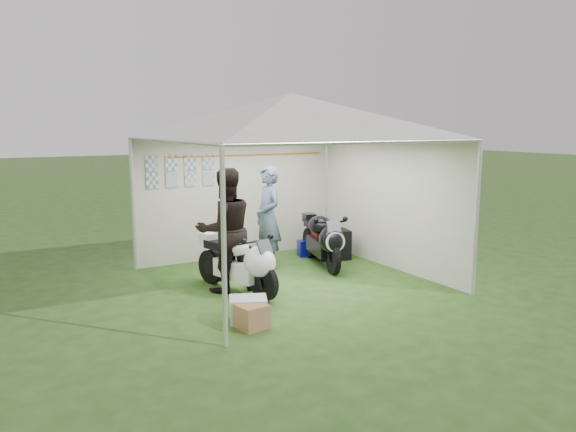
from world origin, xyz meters
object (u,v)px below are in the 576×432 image
at_px(person_blue_jacket, 268,217).
at_px(crate_1, 252,316).
at_px(crate_0, 248,309).
at_px(motorcycle_black, 323,238).
at_px(canopy_tent, 289,121).
at_px(equipment_box, 334,244).
at_px(motorcycle_white, 240,261).
at_px(person_dark_jacket, 225,230).
at_px(paddock_stand, 309,248).

distance_m(person_blue_jacket, crate_1, 3.11).
bearing_deg(person_blue_jacket, crate_0, -30.25).
bearing_deg(crate_0, motorcycle_black, 38.75).
height_order(canopy_tent, crate_1, canopy_tent).
bearing_deg(equipment_box, motorcycle_white, -155.51).
height_order(crate_0, crate_1, crate_0).
bearing_deg(person_blue_jacket, person_dark_jacket, -49.93).
xyz_separation_m(equipment_box, crate_0, (-2.89, -2.31, -0.12)).
distance_m(canopy_tent, motorcycle_black, 2.33).
bearing_deg(equipment_box, crate_0, -141.38).
relative_size(equipment_box, crate_1, 1.64).
bearing_deg(person_blue_jacket, motorcycle_black, 67.70).
height_order(motorcycle_black, equipment_box, motorcycle_black).
xyz_separation_m(person_dark_jacket, equipment_box, (2.59, 0.90, -0.66)).
distance_m(canopy_tent, crate_1, 3.29).
distance_m(equipment_box, crate_1, 3.90).
height_order(person_dark_jacket, crate_0, person_dark_jacket).
bearing_deg(crate_0, paddock_stand, 46.51).
relative_size(motorcycle_white, equipment_box, 3.22).
bearing_deg(crate_1, paddock_stand, 48.20).
relative_size(motorcycle_black, person_blue_jacket, 1.02).
bearing_deg(person_dark_jacket, person_blue_jacket, -139.71).
bearing_deg(person_dark_jacket, motorcycle_black, -163.33).
bearing_deg(paddock_stand, motorcycle_black, -104.58).
xyz_separation_m(paddock_stand, crate_0, (-2.60, -2.74, 0.01)).
bearing_deg(person_dark_jacket, crate_1, 80.39).
xyz_separation_m(canopy_tent, crate_0, (-1.41, -1.41, -2.42)).
bearing_deg(crate_1, motorcycle_white, 70.59).
xyz_separation_m(person_dark_jacket, person_blue_jacket, (1.21, 0.92, -0.04)).
xyz_separation_m(motorcycle_white, equipment_box, (2.45, 1.12, -0.22)).
bearing_deg(equipment_box, canopy_tent, -148.67).
height_order(person_blue_jacket, crate_1, person_blue_jacket).
height_order(paddock_stand, crate_0, crate_0).
distance_m(person_blue_jacket, crate_0, 2.87).
bearing_deg(equipment_box, motorcycle_black, -142.02).
bearing_deg(canopy_tent, equipment_box, 31.33).
distance_m(equipment_box, crate_0, 3.70).
bearing_deg(motorcycle_white, paddock_stand, 21.49).
xyz_separation_m(motorcycle_white, motorcycle_black, (1.95, 0.73, 0.02)).
relative_size(paddock_stand, person_dark_jacket, 0.22).
distance_m(motorcycle_black, crate_1, 3.29).
height_order(person_blue_jacket, equipment_box, person_blue_jacket).
xyz_separation_m(canopy_tent, paddock_stand, (1.19, 1.33, -2.42)).
height_order(paddock_stand, equipment_box, equipment_box).
bearing_deg(canopy_tent, motorcycle_white, -167.36).
bearing_deg(person_blue_jacket, motorcycle_white, -40.55).
relative_size(canopy_tent, crate_0, 11.85).
relative_size(crate_0, crate_1, 1.41).
relative_size(person_dark_jacket, person_blue_jacket, 1.04).
distance_m(canopy_tent, person_blue_jacket, 1.91).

